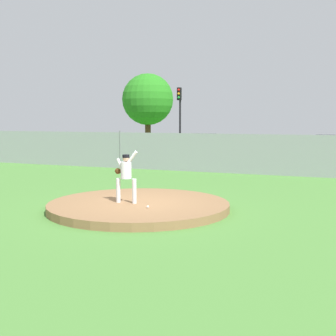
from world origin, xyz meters
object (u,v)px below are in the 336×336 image
Objects in this scene: parked_car_charcoal at (197,149)px; parked_car_teal at (264,153)px; pitcher_youth at (126,173)px; baseball at (148,207)px; traffic_light_near at (180,110)px; parked_car_white at (329,152)px.

parked_car_charcoal is 1.19× the size of parked_car_teal.
pitcher_youth is at bearing -95.37° from parked_car_teal.
traffic_light_near is (-6.40, 19.31, 3.11)m from baseball.
parked_car_charcoal is 0.97× the size of traffic_light_near.
parked_car_charcoal is 5.57m from traffic_light_near.
baseball is 0.02× the size of parked_car_charcoal.
pitcher_youth is at bearing -108.32° from parked_car_white.
parked_car_teal is (1.39, 14.82, -0.38)m from pitcher_youth.
baseball is at bearing -27.06° from pitcher_youth.
baseball is at bearing -71.66° from traffic_light_near.
parked_car_teal is 8.37m from traffic_light_near.
parked_car_teal is (4.09, 0.12, -0.11)m from parked_car_charcoal.
baseball is 0.02× the size of parked_car_white.
parked_car_white is 0.90× the size of traffic_light_near.
parked_car_charcoal is at bearing 103.48° from baseball.
parked_car_white is at bearing -19.42° from traffic_light_near.
baseball is 15.62m from parked_car_charcoal.
pitcher_youth is 14.94m from parked_car_charcoal.
pitcher_youth is 21.28× the size of baseball.
pitcher_youth is at bearing -79.59° from parked_car_charcoal.
parked_car_charcoal is at bearing -176.73° from parked_car_white.
pitcher_youth is at bearing 152.94° from baseball.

